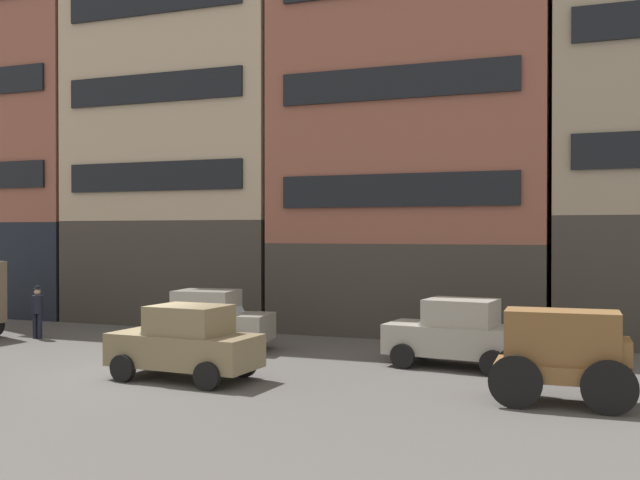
{
  "coord_description": "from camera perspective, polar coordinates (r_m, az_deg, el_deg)",
  "views": [
    {
      "loc": [
        10.9,
        -16.06,
        3.63
      ],
      "look_at": [
        3.94,
        2.18,
        3.41
      ],
      "focal_mm": 41.41,
      "sensor_mm": 36.0,
      "label": 1
    }
  ],
  "objects": [
    {
      "name": "building_far_left",
      "position": [
        36.3,
        -20.75,
        7.77
      ],
      "size": [
        7.36,
        6.62,
        16.24
      ],
      "color": "black",
      "rests_on": "ground_plane"
    },
    {
      "name": "building_center_right",
      "position": [
        27.93,
        7.52,
        8.14
      ],
      "size": [
        10.15,
        6.62,
        14.48
      ],
      "color": "#38332D",
      "rests_on": "ground_plane"
    },
    {
      "name": "cargo_wagon",
      "position": [
        16.44,
        18.37,
        -8.08
      ],
      "size": [
        2.95,
        1.61,
        1.98
      ],
      "color": "brown",
      "rests_on": "ground_plane"
    },
    {
      "name": "sedan_parked_curb",
      "position": [
        20.23,
        10.54,
        -7.09
      ],
      "size": [
        3.85,
        2.17,
        1.83
      ],
      "color": "gray",
      "rests_on": "ground_plane"
    },
    {
      "name": "ground_plane",
      "position": [
        19.74,
        -13.26,
        -9.98
      ],
      "size": [
        120.0,
        120.0,
        0.0
      ],
      "primitive_type": "plane",
      "color": "#4C4947"
    },
    {
      "name": "sedan_light",
      "position": [
        18.55,
        -10.36,
        -7.8
      ],
      "size": [
        3.78,
        2.03,
        1.83
      ],
      "color": "#7A6B4C",
      "rests_on": "ground_plane"
    },
    {
      "name": "building_center_left",
      "position": [
        31.72,
        -9.62,
        10.38
      ],
      "size": [
        9.45,
        6.62,
        17.92
      ],
      "color": "#38332D",
      "rests_on": "ground_plane"
    },
    {
      "name": "pedestrian_officer",
      "position": [
        26.91,
        -21.01,
        -5.05
      ],
      "size": [
        0.37,
        0.37,
        1.79
      ],
      "color": "black",
      "rests_on": "ground_plane"
    },
    {
      "name": "sedan_dark",
      "position": [
        23.1,
        -8.49,
        -6.12
      ],
      "size": [
        3.85,
        2.19,
        1.83
      ],
      "color": "gray",
      "rests_on": "ground_plane"
    }
  ]
}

